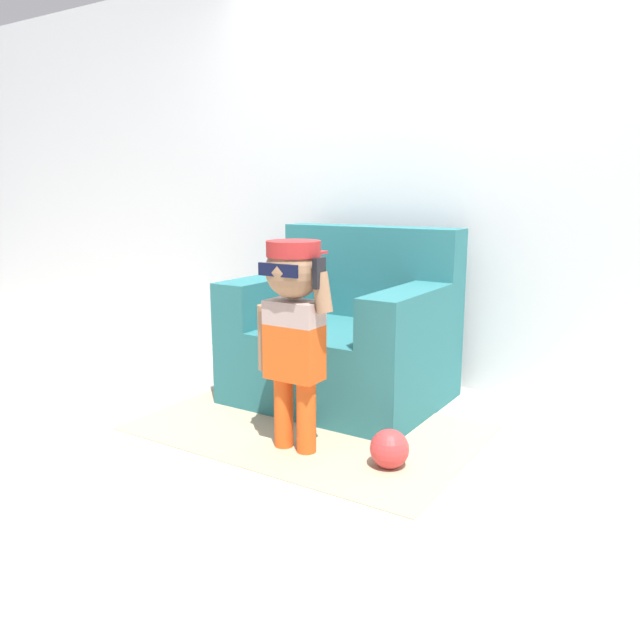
{
  "coord_description": "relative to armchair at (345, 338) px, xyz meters",
  "views": [
    {
      "loc": [
        1.6,
        -2.92,
        1.17
      ],
      "look_at": [
        -0.03,
        -0.37,
        0.53
      ],
      "focal_mm": 35.0,
      "sensor_mm": 36.0,
      "label": 1
    }
  ],
  "objects": [
    {
      "name": "toy_ball",
      "position": [
        0.64,
        -0.71,
        -0.26
      ],
      "size": [
        0.17,
        0.17,
        0.17
      ],
      "color": "#D13838",
      "rests_on": "ground_plane"
    },
    {
      "name": "rug",
      "position": [
        0.09,
        -0.52,
        -0.34
      ],
      "size": [
        1.63,
        1.07,
        0.01
      ],
      "color": "tan",
      "rests_on": "ground_plane"
    },
    {
      "name": "person_child",
      "position": [
        0.18,
        -0.77,
        0.29
      ],
      "size": [
        0.39,
        0.29,
        0.96
      ],
      "color": "#E05119",
      "rests_on": "ground_plane"
    },
    {
      "name": "ground_plane",
      "position": [
        0.12,
        -0.05,
        -0.35
      ],
      "size": [
        10.0,
        10.0,
        0.0
      ],
      "primitive_type": "plane",
      "color": "#BCB29E"
    },
    {
      "name": "armchair",
      "position": [
        0.0,
        0.0,
        0.0
      ],
      "size": [
        1.1,
        0.89,
        0.96
      ],
      "color": "#286B70",
      "rests_on": "ground_plane"
    },
    {
      "name": "wall_back",
      "position": [
        0.12,
        0.55,
        0.95
      ],
      "size": [
        10.0,
        0.05,
        2.6
      ],
      "color": "silver",
      "rests_on": "ground_plane"
    },
    {
      "name": "side_table",
      "position": [
        -0.8,
        0.0,
        -0.07
      ],
      "size": [
        0.28,
        0.28,
        0.46
      ],
      "color": "#333333",
      "rests_on": "ground_plane"
    }
  ]
}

